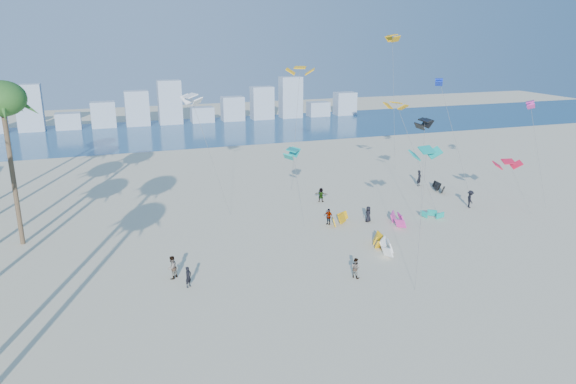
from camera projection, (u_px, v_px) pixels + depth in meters
name	position (u px, v px, depth m)	size (l,w,h in m)	color
ground	(329.00, 347.00, 30.93)	(220.00, 220.00, 0.00)	beige
ocean	(170.00, 133.00, 96.21)	(220.00, 220.00, 0.00)	navy
kitesurfer_near	(188.00, 277.00, 38.06)	(0.56, 0.37, 1.53)	black
kitesurfer_mid	(355.00, 268.00, 39.53)	(0.75, 0.58, 1.53)	gray
kitesurfers_far	(364.00, 209.00, 52.47)	(32.08, 16.58, 1.87)	black
grounded_kites	(396.00, 219.00, 50.63)	(16.92, 17.25, 0.96)	#EEA80C
flying_kites	(371.00, 98.00, 54.87)	(36.03, 35.31, 17.52)	#0C998D
distant_skyline	(157.00, 109.00, 104.02)	(85.00, 3.00, 8.40)	#9EADBF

